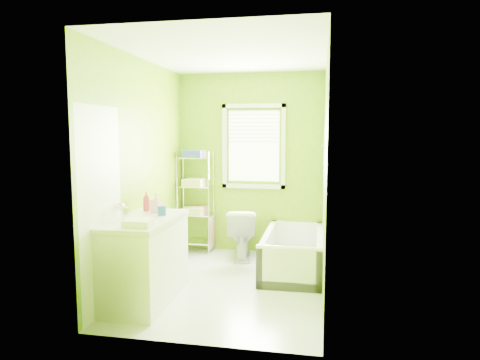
% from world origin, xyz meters
% --- Properties ---
extents(ground, '(2.90, 2.90, 0.00)m').
position_xyz_m(ground, '(0.00, 0.00, 0.00)').
color(ground, silver).
rests_on(ground, ground).
extents(room_envelope, '(2.14, 2.94, 2.62)m').
position_xyz_m(room_envelope, '(0.00, 0.00, 1.55)').
color(room_envelope, '#6C9907').
rests_on(room_envelope, ground).
extents(window, '(0.92, 0.05, 1.22)m').
position_xyz_m(window, '(0.05, 1.42, 1.61)').
color(window, white).
rests_on(window, ground).
extents(door, '(0.09, 0.80, 2.00)m').
position_xyz_m(door, '(-1.04, -1.00, 1.00)').
color(door, white).
rests_on(door, ground).
extents(right_wall_decor, '(0.04, 1.48, 1.17)m').
position_xyz_m(right_wall_decor, '(1.04, -0.02, 1.32)').
color(right_wall_decor, '#3D0713').
rests_on(right_wall_decor, ground).
extents(bathtub, '(0.73, 1.57, 0.51)m').
position_xyz_m(bathtub, '(0.68, 0.64, 0.16)').
color(bathtub, white).
rests_on(bathtub, ground).
extents(toilet, '(0.50, 0.74, 0.70)m').
position_xyz_m(toilet, '(-0.06, 1.05, 0.35)').
color(toilet, white).
rests_on(toilet, ground).
extents(vanity, '(0.60, 1.16, 1.09)m').
position_xyz_m(vanity, '(-0.77, -0.64, 0.46)').
color(vanity, white).
rests_on(vanity, ground).
extents(wire_shelf_unit, '(0.50, 0.40, 1.49)m').
position_xyz_m(wire_shelf_unit, '(-0.78, 1.29, 0.91)').
color(wire_shelf_unit, silver).
rests_on(wire_shelf_unit, ground).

